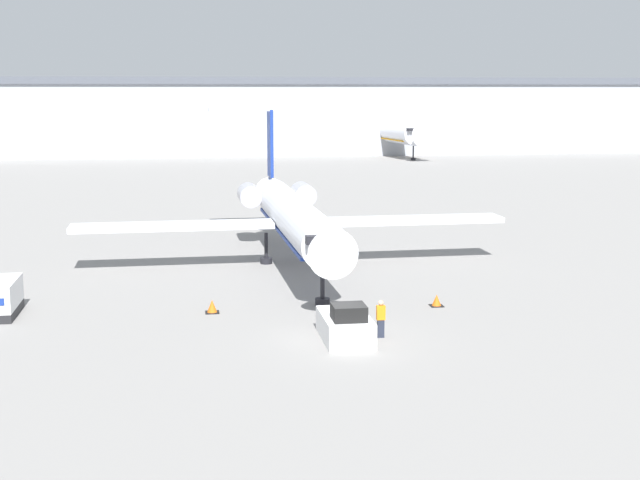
% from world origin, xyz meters
% --- Properties ---
extents(ground_plane, '(600.00, 600.00, 0.00)m').
position_xyz_m(ground_plane, '(0.00, 0.00, 0.00)').
color(ground_plane, gray).
extents(terminal_building, '(180.00, 16.80, 13.41)m').
position_xyz_m(terminal_building, '(0.00, 120.00, 6.73)').
color(terminal_building, '#9EA3AD').
rests_on(terminal_building, ground).
extents(airplane_main, '(28.45, 27.88, 9.97)m').
position_xyz_m(airplane_main, '(-0.27, 18.55, 3.41)').
color(airplane_main, silver).
rests_on(airplane_main, ground).
extents(pushback_tug, '(2.15, 4.06, 1.87)m').
position_xyz_m(pushback_tug, '(-0.03, 0.39, 0.70)').
color(pushback_tug, silver).
rests_on(pushback_tug, ground).
extents(worker_near_tug, '(0.40, 0.25, 1.78)m').
position_xyz_m(worker_near_tug, '(1.67, 0.54, 0.94)').
color(worker_near_tug, '#232838').
rests_on(worker_near_tug, ground).
extents(traffic_cone_left, '(0.72, 0.72, 0.69)m').
position_xyz_m(traffic_cone_left, '(-5.95, 6.40, 0.33)').
color(traffic_cone_left, black).
rests_on(traffic_cone_left, ground).
extents(traffic_cone_right, '(0.69, 0.69, 0.63)m').
position_xyz_m(traffic_cone_right, '(5.95, 6.02, 0.30)').
color(traffic_cone_right, black).
rests_on(traffic_cone_right, ground).
extents(airplane_parked_far_left, '(31.83, 37.86, 11.42)m').
position_xyz_m(airplane_parked_far_left, '(27.59, 116.82, 4.34)').
color(airplane_parked_far_left, silver).
rests_on(airplane_parked_far_left, ground).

